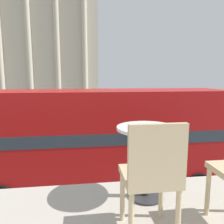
{
  "coord_description": "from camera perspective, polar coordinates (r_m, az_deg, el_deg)",
  "views": [
    {
      "loc": [
        0.33,
        -2.36,
        4.7
      ],
      "look_at": [
        2.71,
        15.48,
        1.86
      ],
      "focal_mm": 35.0,
      "sensor_mm": 36.0,
      "label": 1
    }
  ],
  "objects": [
    {
      "name": "cafe_chair_0",
      "position": [
        1.67,
        10.31,
        -15.58
      ],
      "size": [
        0.4,
        0.4,
        0.91
      ],
      "rotation": [
        0.0,
        0.0,
        0.13
      ],
      "color": "#D1B789",
      "rests_on": "cafe_floor_slab"
    },
    {
      "name": "double_decker_bus",
      "position": [
        9.02,
        -2.64,
        -6.16
      ],
      "size": [
        10.08,
        2.7,
        4.21
      ],
      "rotation": [
        0.0,
        0.0,
        -0.01
      ],
      "color": "black",
      "rests_on": "ground_plane"
    },
    {
      "name": "cafe_dining_table",
      "position": [
        2.21,
        9.06,
        -8.77
      ],
      "size": [
        0.6,
        0.6,
        0.73
      ],
      "color": "#2D2D30",
      "rests_on": "cafe_floor_slab"
    },
    {
      "name": "car_silver",
      "position": [
        24.17,
        3.16,
        -0.57
      ],
      "size": [
        4.2,
        1.93,
        1.35
      ],
      "rotation": [
        0.0,
        0.0,
        1.49
      ],
      "color": "black",
      "rests_on": "ground_plane"
    },
    {
      "name": "pedestrian_white",
      "position": [
        17.42,
        -9.11,
        -3.69
      ],
      "size": [
        0.32,
        0.32,
        1.61
      ],
      "rotation": [
        0.0,
        0.0,
        3.17
      ],
      "color": "#282B33",
      "rests_on": "ground_plane"
    },
    {
      "name": "traffic_light_mid",
      "position": [
        20.77,
        -9.77,
        2.5
      ],
      "size": [
        0.42,
        0.24,
        3.68
      ],
      "color": "black",
      "rests_on": "ground_plane"
    },
    {
      "name": "traffic_light_near",
      "position": [
        13.03,
        0.03,
        -0.77
      ],
      "size": [
        0.42,
        0.24,
        3.82
      ],
      "color": "black",
      "rests_on": "ground_plane"
    },
    {
      "name": "plaza_building_left",
      "position": [
        48.83,
        -19.03,
        18.25
      ],
      "size": [
        24.16,
        15.52,
        25.96
      ],
      "color": "beige",
      "rests_on": "ground_plane"
    },
    {
      "name": "pedestrian_olive",
      "position": [
        22.07,
        20.77,
        -1.26
      ],
      "size": [
        0.32,
        0.32,
        1.74
      ],
      "rotation": [
        0.0,
        0.0,
        0.93
      ],
      "color": "#282B33",
      "rests_on": "ground_plane"
    },
    {
      "name": "car_black",
      "position": [
        25.91,
        -10.95,
        -0.08
      ],
      "size": [
        4.2,
        1.93,
        1.35
      ],
      "rotation": [
        0.0,
        0.0,
        0.59
      ],
      "color": "black",
      "rests_on": "ground_plane"
    }
  ]
}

